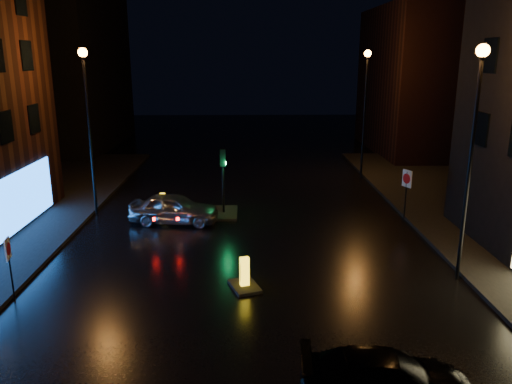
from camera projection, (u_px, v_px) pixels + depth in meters
ground at (248, 383)px, 12.59m from camera, size 120.00×120.00×0.00m
building_far_left at (65, 68)px, 44.20m from camera, size 8.00×16.00×14.00m
building_far_right at (423, 81)px, 42.19m from camera, size 8.00×14.00×12.00m
street_lamp_lfar at (87, 107)px, 24.48m from camera, size 0.44×0.44×8.37m
street_lamp_rnear at (474, 129)px, 17.07m from camera, size 0.44×0.44×8.37m
street_lamp_rfar at (365, 95)px, 32.51m from camera, size 0.44×0.44×8.37m
traffic_signal at (224, 205)px, 25.94m from camera, size 1.40×2.40×3.45m
silver_hatchback at (174, 208)px, 24.53m from camera, size 4.50×2.19×1.48m
dark_sedan at (387, 378)px, 11.83m from camera, size 4.22×1.97×1.19m
bollard_near at (245, 281)px, 17.70m from camera, size 1.27×1.54×1.16m
bollard_far at (163, 207)px, 26.49m from camera, size 0.82×1.18×1.00m
road_sign_left at (8, 254)px, 16.47m from camera, size 0.15×0.53×2.19m
road_sign_right at (407, 183)px, 24.55m from camera, size 0.30×0.60×2.60m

